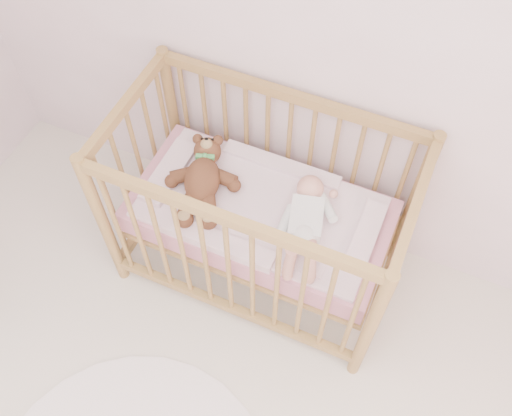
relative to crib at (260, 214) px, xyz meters
The scene contains 6 objects.
wall_back 0.97m from the crib, 57.02° to the left, with size 4.00×0.02×2.70m, color silver.
crib is the anchor object (origin of this frame).
mattress 0.01m from the crib, ahead, with size 1.22×0.62×0.13m, color #D48492.
blanket 0.06m from the crib, ahead, with size 1.10×0.58×0.06m, color pink, non-canonical shape.
baby 0.27m from the crib, ahead, with size 0.27×0.57×0.14m, color white, non-canonical shape.
teddy_bear 0.32m from the crib, behind, with size 0.37×0.53×0.15m, color brown, non-canonical shape.
Camera 1 is at (0.32, 0.22, 2.77)m, focal length 40.00 mm.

